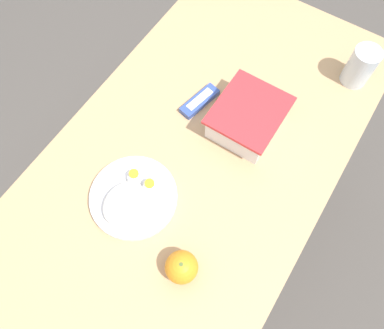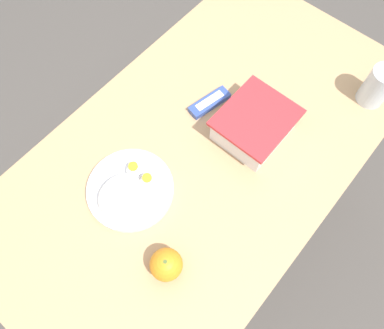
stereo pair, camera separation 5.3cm
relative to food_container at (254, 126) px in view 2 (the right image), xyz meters
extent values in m
plane|color=#4C4742|center=(0.12, -0.07, -0.78)|extent=(10.00, 10.00, 0.00)
cube|color=tan|center=(0.12, -0.07, -0.05)|extent=(1.25, 0.70, 0.03)
cylinder|color=#A07D56|center=(-0.45, -0.36, -0.42)|extent=(0.05, 0.05, 0.71)
cylinder|color=#A07D56|center=(0.69, -0.36, -0.42)|extent=(0.05, 0.05, 0.71)
cylinder|color=#A07D56|center=(-0.45, 0.23, -0.42)|extent=(0.05, 0.05, 0.71)
cube|color=white|center=(0.00, 0.00, 0.00)|extent=(0.18, 0.16, 0.07)
cube|color=beige|center=(0.00, 0.00, -0.02)|extent=(0.16, 0.14, 0.04)
cube|color=red|center=(0.00, 0.00, 0.04)|extent=(0.19, 0.17, 0.01)
ellipsoid|color=gray|center=(-0.05, 0.02, 0.00)|extent=(0.05, 0.04, 0.02)
ellipsoid|color=gray|center=(0.00, 0.00, 0.00)|extent=(0.05, 0.05, 0.03)
ellipsoid|color=gray|center=(0.05, 0.01, 0.00)|extent=(0.06, 0.05, 0.02)
sphere|color=orange|center=(0.42, 0.06, 0.00)|extent=(0.08, 0.08, 0.08)
cylinder|color=#4C662D|center=(0.42, 0.06, 0.04)|extent=(0.01, 0.01, 0.00)
cylinder|color=white|center=(0.34, -0.13, -0.03)|extent=(0.22, 0.22, 0.02)
ellipsoid|color=white|center=(0.36, -0.13, 0.00)|extent=(0.12, 0.10, 0.04)
ellipsoid|color=white|center=(0.29, -0.16, -0.01)|extent=(0.04, 0.04, 0.03)
cylinder|color=#F4A823|center=(0.29, -0.16, 0.01)|extent=(0.02, 0.02, 0.01)
ellipsoid|color=white|center=(0.29, -0.11, -0.01)|extent=(0.04, 0.04, 0.03)
cylinder|color=#F4A823|center=(0.29, -0.11, 0.01)|extent=(0.02, 0.02, 0.01)
cube|color=#334C9E|center=(0.01, -0.15, -0.03)|extent=(0.13, 0.06, 0.02)
cube|color=white|center=(0.01, -0.15, -0.02)|extent=(0.09, 0.04, 0.00)
cylinder|color=silver|center=(-0.31, 0.19, 0.02)|extent=(0.08, 0.08, 0.12)
camera|label=1|loc=(0.52, 0.16, 0.86)|focal=35.00mm
camera|label=2|loc=(0.48, 0.20, 0.86)|focal=35.00mm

